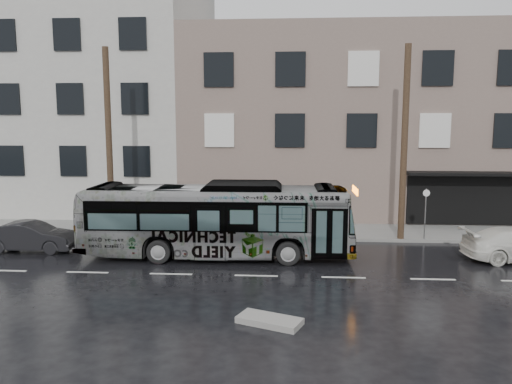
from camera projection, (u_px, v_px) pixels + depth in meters
The scene contains 10 objects.
ground at pixel (260, 258), 20.89m from camera, with size 120.00×120.00×0.00m, color black.
sidewalk at pixel (266, 231), 25.73m from camera, with size 90.00×3.60×0.15m, color gray.
building_taupe at pixel (348, 124), 32.36m from camera, with size 20.00×12.00×11.00m, color #7D6B60.
building_grey at pixel (16, 88), 35.00m from camera, with size 26.00×15.00×16.00m, color beige.
utility_pole_front at pixel (404, 144), 23.09m from camera, with size 0.30×0.30×9.00m, color #493724.
utility_pole_rear at pixel (109, 143), 24.00m from camera, with size 0.30×0.30×9.00m, color #493724.
sign_post at pixel (425, 214), 23.47m from camera, with size 0.06×0.06×2.40m, color slate.
bus at pixel (216, 220), 20.86m from camera, with size 2.65×11.34×3.16m, color #B2B2B2.
dark_sedan at pixel (31, 237), 21.89m from camera, with size 1.38×3.95×1.30m, color black.
slush_pile at pixel (270, 321), 14.03m from camera, with size 1.80×0.80×0.18m, color gray.
Camera 1 is at (1.17, -20.28, 5.62)m, focal length 35.00 mm.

